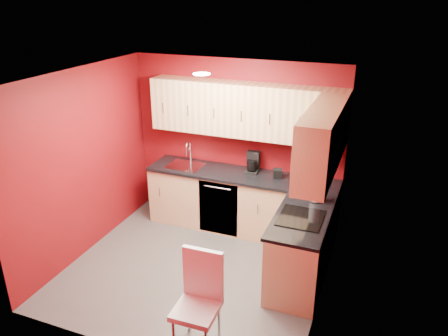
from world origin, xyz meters
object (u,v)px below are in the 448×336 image
Objects in this scene: microwave at (316,160)px; paper_towel at (316,189)px; sink at (186,163)px; napkin_holder at (278,173)px; dining_chair at (196,305)px; coffee_maker at (252,162)px.

microwave is 2.38× the size of paper_towel.
sink is 1.63× the size of paper_towel.
paper_towel is (-0.04, 0.52, -0.59)m from microwave.
dining_chair is at bearing -93.58° from napkin_holder.
coffee_maker is (-1.07, 1.11, -0.60)m from microwave.
paper_towel is 2.14m from dining_chair.
microwave reaches higher than sink.
sink is (-2.09, 1.00, -0.72)m from microwave.
paper_towel reaches higher than coffee_maker.
microwave is 0.73× the size of dining_chair.
sink is at bearing -178.07° from napkin_holder.
microwave is 2.43m from sink.
napkin_holder is at bearing 139.93° from paper_towel.
coffee_maker is at bearing 6.09° from sink.
coffee_maker is 0.94× the size of paper_towel.
coffee_maker is at bearing 133.93° from microwave.
napkin_holder is at bearing 84.93° from dining_chair.
microwave reaches higher than napkin_holder.
coffee_maker is 1.19m from paper_towel.
sink is 1.03m from coffee_maker.
microwave is 1.46× the size of sink.
microwave is at bearing -85.81° from paper_towel.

